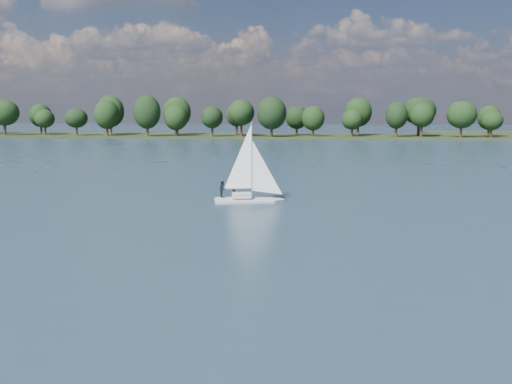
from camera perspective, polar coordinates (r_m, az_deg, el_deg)
ground at (r=111.75m, az=5.21°, el=3.01°), size 700.00×700.00×0.00m
far_shore at (r=223.53m, az=5.76°, el=5.50°), size 660.00×40.00×1.50m
sailboat at (r=61.32m, az=-1.09°, el=1.29°), size 7.13×3.47×9.05m
treeline at (r=220.86m, az=1.50°, el=7.59°), size 561.92×74.50×17.54m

